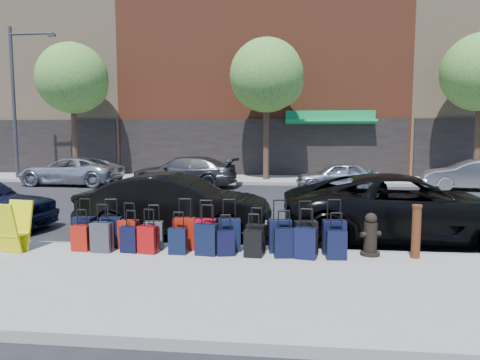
# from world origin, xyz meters

# --- Properties ---
(ground) EXTENTS (120.00, 120.00, 0.00)m
(ground) POSITION_xyz_m (0.00, 0.00, 0.00)
(ground) COLOR black
(ground) RESTS_ON ground
(sidewalk_near) EXTENTS (60.00, 4.00, 0.15)m
(sidewalk_near) POSITION_xyz_m (0.00, -6.50, 0.07)
(sidewalk_near) COLOR gray
(sidewalk_near) RESTS_ON ground
(sidewalk_far) EXTENTS (60.00, 4.00, 0.15)m
(sidewalk_far) POSITION_xyz_m (0.00, 10.00, 0.07)
(sidewalk_far) COLOR gray
(sidewalk_far) RESTS_ON ground
(curb_near) EXTENTS (60.00, 0.08, 0.15)m
(curb_near) POSITION_xyz_m (0.00, -4.48, 0.07)
(curb_near) COLOR gray
(curb_near) RESTS_ON ground
(curb_far) EXTENTS (60.00, 0.08, 0.15)m
(curb_far) POSITION_xyz_m (0.00, 7.98, 0.07)
(curb_far) COLOR gray
(curb_far) RESTS_ON ground
(building_left) EXTENTS (15.00, 12.12, 16.00)m
(building_left) POSITION_xyz_m (-16.00, 17.98, 7.98)
(building_left) COLOR #947B5A
(building_left) RESTS_ON ground
(building_center) EXTENTS (17.00, 12.85, 20.00)m
(building_center) POSITION_xyz_m (0.00, 17.99, 9.98)
(building_center) COLOR brown
(building_center) RESTS_ON ground
(tree_left) EXTENTS (3.80, 3.80, 7.27)m
(tree_left) POSITION_xyz_m (-9.86, 9.50, 5.41)
(tree_left) COLOR black
(tree_left) RESTS_ON sidewalk_far
(tree_center) EXTENTS (3.80, 3.80, 7.27)m
(tree_center) POSITION_xyz_m (0.64, 9.50, 5.41)
(tree_center) COLOR black
(tree_center) RESTS_ON sidewalk_far
(streetlight) EXTENTS (2.59, 0.18, 8.00)m
(streetlight) POSITION_xyz_m (-12.80, 8.80, 4.66)
(streetlight) COLOR #333338
(streetlight) RESTS_ON sidewalk_far
(suitcase_front_0) EXTENTS (0.43, 0.26, 1.00)m
(suitcase_front_0) POSITION_xyz_m (-2.51, -4.80, 0.46)
(suitcase_front_0) COLOR black
(suitcase_front_0) RESTS_ON sidewalk_near
(suitcase_front_1) EXTENTS (0.44, 0.30, 0.99)m
(suitcase_front_1) POSITION_xyz_m (-1.96, -4.76, 0.46)
(suitcase_front_1) COLOR black
(suitcase_front_1) RESTS_ON sidewalk_near
(suitcase_front_2) EXTENTS (0.40, 0.24, 0.92)m
(suitcase_front_2) POSITION_xyz_m (-1.57, -4.81, 0.44)
(suitcase_front_2) COLOR #AC1D0B
(suitcase_front_2) RESTS_ON sidewalk_near
(suitcase_front_3) EXTENTS (0.39, 0.25, 0.89)m
(suitcase_front_3) POSITION_xyz_m (-1.06, -4.77, 0.43)
(suitcase_front_3) COLOR #414147
(suitcase_front_3) RESTS_ON sidewalk_near
(suitcase_front_4) EXTENTS (0.43, 0.25, 1.02)m
(suitcase_front_4) POSITION_xyz_m (-0.44, -4.76, 0.47)
(suitcase_front_4) COLOR maroon
(suitcase_front_4) RESTS_ON sidewalk_near
(suitcase_front_5) EXTENTS (0.42, 0.24, 0.99)m
(suitcase_front_5) POSITION_xyz_m (-0.01, -4.75, 0.46)
(suitcase_front_5) COLOR #B10B1C
(suitcase_front_5) RESTS_ON sidewalk_near
(suitcase_front_6) EXTENTS (0.46, 0.31, 1.02)m
(suitcase_front_6) POSITION_xyz_m (0.47, -4.78, 0.47)
(suitcase_front_6) COLOR black
(suitcase_front_6) RESTS_ON sidewalk_near
(suitcase_front_7) EXTENTS (0.39, 0.25, 0.87)m
(suitcase_front_7) POSITION_xyz_m (0.99, -4.79, 0.42)
(suitcase_front_7) COLOR black
(suitcase_front_7) RESTS_ON sidewalk_near
(suitcase_front_8) EXTENTS (0.46, 0.30, 1.03)m
(suitcase_front_8) POSITION_xyz_m (1.46, -4.77, 0.47)
(suitcase_front_8) COLOR black
(suitcase_front_8) RESTS_ON sidewalk_near
(suitcase_front_9) EXTENTS (0.46, 0.31, 1.02)m
(suitcase_front_9) POSITION_xyz_m (1.95, -4.83, 0.47)
(suitcase_front_9) COLOR black
(suitcase_front_9) RESTS_ON sidewalk_near
(suitcase_front_10) EXTENTS (0.45, 0.27, 1.05)m
(suitcase_front_10) POSITION_xyz_m (2.49, -4.79, 0.48)
(suitcase_front_10) COLOR black
(suitcase_front_10) RESTS_ON sidewalk_near
(suitcase_back_0) EXTENTS (0.35, 0.22, 0.82)m
(suitcase_back_0) POSITION_xyz_m (-2.44, -5.08, 0.41)
(suitcase_back_0) COLOR maroon
(suitcase_back_0) RESTS_ON sidewalk_near
(suitcase_back_1) EXTENTS (0.40, 0.25, 0.93)m
(suitcase_back_1) POSITION_xyz_m (-2.00, -5.12, 0.44)
(suitcase_back_1) COLOR #323237
(suitcase_back_1) RESTS_ON sidewalk_near
(suitcase_back_2) EXTENTS (0.37, 0.25, 0.82)m
(suitcase_back_2) POSITION_xyz_m (-1.44, -5.08, 0.41)
(suitcase_back_2) COLOR black
(suitcase_back_2) RESTS_ON sidewalk_near
(suitcase_back_3) EXTENTS (0.39, 0.27, 0.86)m
(suitcase_back_3) POSITION_xyz_m (-1.07, -5.11, 0.42)
(suitcase_back_3) COLOR #96090A
(suitcase_back_3) RESTS_ON sidewalk_near
(suitcase_back_4) EXTENTS (0.35, 0.21, 0.81)m
(suitcase_back_4) POSITION_xyz_m (-0.48, -5.10, 0.40)
(suitcase_back_4) COLOR black
(suitcase_back_4) RESTS_ON sidewalk_near
(suitcase_back_5) EXTENTS (0.43, 0.28, 0.96)m
(suitcase_back_5) POSITION_xyz_m (0.07, -5.11, 0.45)
(suitcase_back_5) COLOR black
(suitcase_back_5) RESTS_ON sidewalk_near
(suitcase_back_6) EXTENTS (0.36, 0.25, 0.78)m
(suitcase_back_6) POSITION_xyz_m (0.44, -5.11, 0.39)
(suitcase_back_6) COLOR black
(suitcase_back_6) RESTS_ON sidewalk_near
(suitcase_back_7) EXTENTS (0.36, 0.23, 0.81)m
(suitcase_back_7) POSITION_xyz_m (0.97, -5.15, 0.40)
(suitcase_back_7) COLOR black
(suitcase_back_7) RESTS_ON sidewalk_near
(suitcase_back_8) EXTENTS (0.40, 0.26, 0.88)m
(suitcase_back_8) POSITION_xyz_m (1.54, -5.11, 0.42)
(suitcase_back_8) COLOR black
(suitcase_back_8) RESTS_ON sidewalk_near
(suitcase_back_9) EXTENTS (0.43, 0.30, 0.93)m
(suitcase_back_9) POSITION_xyz_m (1.93, -5.16, 0.44)
(suitcase_back_9) COLOR black
(suitcase_back_9) RESTS_ON sidewalk_near
(suitcase_back_10) EXTENTS (0.37, 0.23, 0.86)m
(suitcase_back_10) POSITION_xyz_m (2.49, -5.13, 0.42)
(suitcase_back_10) COLOR black
(suitcase_back_10) RESTS_ON sidewalk_near
(fire_hydrant) EXTENTS (0.41, 0.37, 0.81)m
(fire_hydrant) POSITION_xyz_m (3.16, -4.79, 0.52)
(fire_hydrant) COLOR black
(fire_hydrant) RESTS_ON sidewalk_near
(bollard) EXTENTS (0.18, 0.18, 1.00)m
(bollard) POSITION_xyz_m (3.96, -4.89, 0.66)
(bollard) COLOR #38190C
(bollard) RESTS_ON sidewalk_near
(display_rack) EXTENTS (0.63, 0.68, 0.98)m
(display_rack) POSITION_xyz_m (-3.74, -5.29, 0.63)
(display_rack) COLOR #D6D60B
(display_rack) RESTS_ON sidewalk_near
(car_near_1) EXTENTS (4.54, 1.61, 1.49)m
(car_near_1) POSITION_xyz_m (-1.04, -3.05, 0.75)
(car_near_1) COLOR black
(car_near_1) RESTS_ON ground
(car_near_2) EXTENTS (5.63, 2.80, 1.53)m
(car_near_2) POSITION_xyz_m (4.28, -2.86, 0.77)
(car_near_2) COLOR black
(car_near_2) RESTS_ON ground
(car_far_0) EXTENTS (5.10, 2.60, 1.38)m
(car_far_0) POSITION_xyz_m (-8.99, 6.96, 0.69)
(car_far_0) COLOR silver
(car_far_0) RESTS_ON ground
(car_far_1) EXTENTS (5.15, 2.38, 1.46)m
(car_far_1) POSITION_xyz_m (-3.24, 6.65, 0.73)
(car_far_1) COLOR #353537
(car_far_1) RESTS_ON ground
(car_far_2) EXTENTS (3.75, 1.72, 1.25)m
(car_far_2) POSITION_xyz_m (3.85, 6.62, 0.62)
(car_far_2) COLOR #B5B7BC
(car_far_2) RESTS_ON ground
(car_far_3) EXTENTS (4.30, 2.00, 1.36)m
(car_far_3) POSITION_xyz_m (9.73, 6.88, 0.68)
(car_far_3) COLOR silver
(car_far_3) RESTS_ON ground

